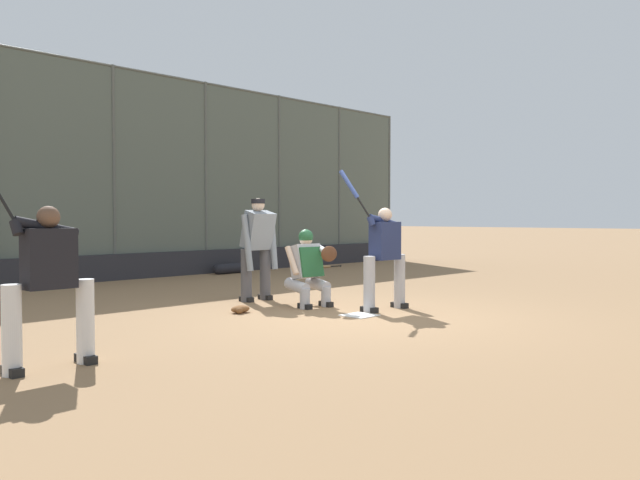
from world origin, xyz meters
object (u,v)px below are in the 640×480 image
equipment_bag_dugout_side (232,268)px  umpire_home (257,246)px  catcher_behind_plate (309,267)px  fielding_glove_on_dirt (240,309)px  spare_bat_near_backstop (324,267)px  batter_at_plate (384,254)px  batter_on_deck (48,280)px

equipment_bag_dugout_side → umpire_home: bearing=57.6°
catcher_behind_plate → fielding_glove_on_dirt: bearing=-4.4°
umpire_home → fielding_glove_on_dirt: (1.03, 0.86, -0.87)m
spare_bat_near_backstop → equipment_bag_dugout_side: size_ratio=0.84×
batter_at_plate → spare_bat_near_backstop: batter_at_plate is taller
batter_at_plate → fielding_glove_on_dirt: (1.71, -1.31, -0.79)m
umpire_home → fielding_glove_on_dirt: 1.60m
catcher_behind_plate → equipment_bag_dugout_side: bearing=-109.0°
batter_at_plate → equipment_bag_dugout_side: 7.03m
catcher_behind_plate → fielding_glove_on_dirt: size_ratio=3.94×
batter_on_deck → equipment_bag_dugout_side: batter_on_deck is taller
catcher_behind_plate → umpire_home: size_ratio=0.71×
umpire_home → equipment_bag_dugout_side: size_ratio=1.60×
batter_on_deck → equipment_bag_dugout_side: bearing=-137.7°
spare_bat_near_backstop → batter_on_deck: bearing=43.2°
umpire_home → spare_bat_near_backstop: umpire_home is taller
umpire_home → spare_bat_near_backstop: 7.09m
spare_bat_near_backstop → equipment_bag_dugout_side: bearing=2.6°
umpire_home → equipment_bag_dugout_side: (-2.85, -4.49, -0.80)m
catcher_behind_plate → umpire_home: bearing=-75.6°
batter_on_deck → fielding_glove_on_dirt: bearing=-157.4°
batter_on_deck → fielding_glove_on_dirt: batter_on_deck is taller
batter_on_deck → spare_bat_near_backstop: batter_on_deck is taller
spare_bat_near_backstop → fielding_glove_on_dirt: (6.78, 4.91, 0.02)m
batter_at_plate → batter_on_deck: batter_at_plate is taller
batter_on_deck → batter_at_plate: bearing=-179.3°
catcher_behind_plate → fielding_glove_on_dirt: 1.33m
batter_on_deck → fielding_glove_on_dirt: size_ratio=6.83×
batter_at_plate → catcher_behind_plate: (0.54, -1.08, -0.21)m
fielding_glove_on_dirt → equipment_bag_dugout_side: size_ratio=0.29×
catcher_behind_plate → umpire_home: umpire_home is taller
batter_at_plate → fielding_glove_on_dirt: batter_at_plate is taller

